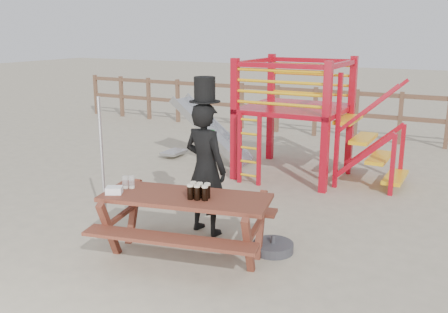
# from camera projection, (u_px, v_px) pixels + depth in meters

# --- Properties ---
(ground) EXTENTS (60.00, 60.00, 0.00)m
(ground) POSITION_uv_depth(u_px,v_px,m) (176.00, 244.00, 6.14)
(ground) COLOR tan
(ground) RESTS_ON ground
(back_fence) EXTENTS (15.09, 0.09, 1.20)m
(back_fence) POSITION_uv_depth(u_px,v_px,m) (335.00, 108.00, 11.96)
(back_fence) COLOR brown
(back_fence) RESTS_ON ground
(playground_fort) EXTENTS (4.71, 1.84, 2.10)m
(playground_fort) POSITION_uv_depth(u_px,v_px,m) (291.00, 115.00, 8.89)
(playground_fort) COLOR #AF0B1B
(playground_fort) RESTS_ON ground
(picnic_table) EXTENTS (2.14, 1.69, 0.74)m
(picnic_table) POSITION_uv_depth(u_px,v_px,m) (186.00, 218.00, 5.71)
(picnic_table) COLOR brown
(picnic_table) RESTS_ON ground
(man_with_hat) EXTENTS (0.69, 0.52, 2.01)m
(man_with_hat) POSITION_uv_depth(u_px,v_px,m) (205.00, 165.00, 6.30)
(man_with_hat) COLOR black
(man_with_hat) RESTS_ON ground
(metal_pole) EXTENTS (0.04, 0.04, 1.77)m
(metal_pole) POSITION_uv_depth(u_px,v_px,m) (103.00, 166.00, 6.29)
(metal_pole) COLOR #B2B2B7
(metal_pole) RESTS_ON ground
(parasol_base) EXTENTS (0.48, 0.48, 0.21)m
(parasol_base) POSITION_uv_depth(u_px,v_px,m) (273.00, 247.00, 5.92)
(parasol_base) COLOR #37373C
(parasol_base) RESTS_ON ground
(paper_bag) EXTENTS (0.22, 0.21, 0.08)m
(paper_bag) POSITION_uv_depth(u_px,v_px,m) (114.00, 190.00, 5.71)
(paper_bag) COLOR white
(paper_bag) RESTS_ON picnic_table
(stout_pints) EXTENTS (0.26, 0.20, 0.17)m
(stout_pints) POSITION_uv_depth(u_px,v_px,m) (199.00, 191.00, 5.53)
(stout_pints) COLOR black
(stout_pints) RESTS_ON picnic_table
(empty_glasses) EXTENTS (0.13, 0.11, 0.15)m
(empty_glasses) POSITION_uv_depth(u_px,v_px,m) (128.00, 183.00, 5.89)
(empty_glasses) COLOR silver
(empty_glasses) RESTS_ON picnic_table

